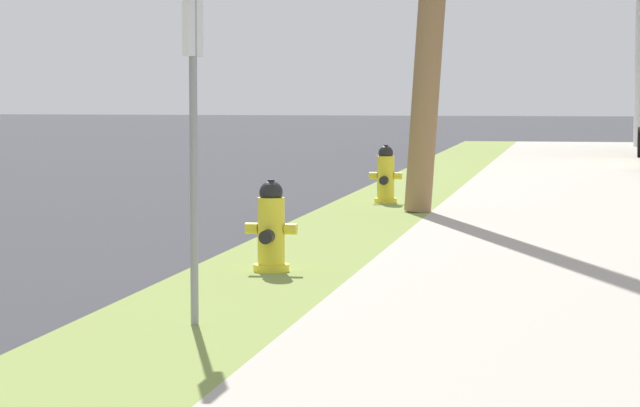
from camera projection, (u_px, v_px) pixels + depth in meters
fire_hydrant_second at (271, 231)px, 12.11m from camera, size 0.42×0.38×0.74m
fire_hydrant_third at (386, 178)px, 19.22m from camera, size 0.42×0.37×0.74m
street_sign_post at (193, 83)px, 9.33m from camera, size 0.05×0.36×2.12m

